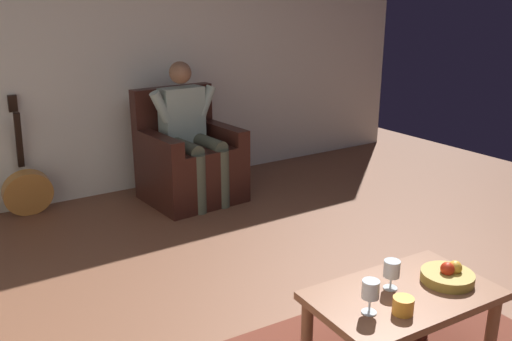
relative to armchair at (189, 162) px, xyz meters
The scene contains 9 objects.
wall_back 1.12m from the armchair, 68.37° to the right, with size 6.33×0.06×2.53m, color silver.
armchair is the anchor object (origin of this frame).
person_seated 0.32m from the armchair, 94.06° to the left, with size 0.65×0.63×1.23m.
coffee_table 2.68m from the armchair, 86.46° to the left, with size 0.95×0.59×0.38m.
guitar 1.38m from the armchair, 15.96° to the right, with size 0.40×0.28×1.01m.
wine_glass_near 2.63m from the armchair, 85.74° to the left, with size 0.08×0.08×0.15m.
wine_glass_far 2.76m from the armchair, 80.87° to the left, with size 0.08×0.08×0.16m.
fruit_bowl 2.73m from the armchair, 92.10° to the left, with size 0.26×0.26×0.11m.
candle_jar 2.82m from the armchair, 83.64° to the left, with size 0.10×0.10×0.08m, color orange.
Camera 1 is at (1.80, 1.62, 1.73)m, focal length 37.82 mm.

